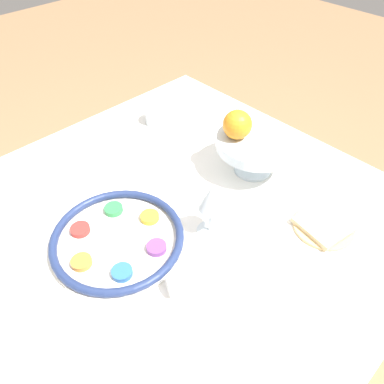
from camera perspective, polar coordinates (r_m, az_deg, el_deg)
name	(u,v)px	position (r m, az deg, el deg)	size (l,w,h in m)	color
ground_plane	(174,343)	(1.56, -2.76, -22.01)	(8.00, 8.00, 0.00)	#99704C
dining_table	(170,295)	(1.24, -3.32, -15.34)	(1.18, 1.10, 0.70)	white
seder_plate	(118,239)	(0.92, -11.26, -7.00)	(0.32, 0.32, 0.03)	silver
wine_glass	(211,200)	(0.86, 2.99, -1.22)	(0.07, 0.07, 0.15)	silver
fruit_stand	(256,145)	(1.06, 9.74, 7.10)	(0.22, 0.22, 0.11)	silver
orange_fruit	(237,125)	(1.02, 6.92, 10.16)	(0.08, 0.08, 0.08)	orange
bread_plate	(324,226)	(0.99, 19.45, -4.84)	(0.15, 0.15, 0.02)	tan
napkin_roll	(202,276)	(0.83, 1.48, -12.75)	(0.16, 0.10, 0.04)	white
cup_near	(157,115)	(1.30, -5.34, 11.62)	(0.08, 0.08, 0.06)	silver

